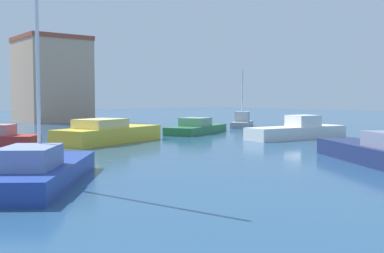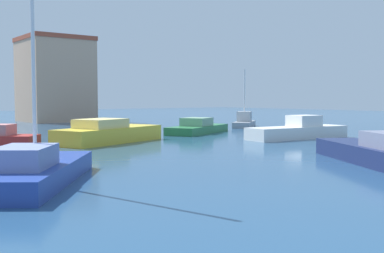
# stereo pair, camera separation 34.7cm
# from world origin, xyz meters

# --- Properties ---
(water) EXTENTS (160.00, 160.00, 0.00)m
(water) POSITION_xyz_m (15.00, 20.00, 0.00)
(water) COLOR navy
(water) RESTS_ON ground
(sailboat_grey_far_left) EXTENTS (4.96, 4.34, 5.58)m
(sailboat_grey_far_left) POSITION_xyz_m (33.97, 27.74, 0.50)
(sailboat_grey_far_left) COLOR gray
(sailboat_grey_far_left) RESTS_ON water
(motorboat_navy_behind_lamppost) EXTENTS (5.82, 8.07, 1.42)m
(motorboat_navy_behind_lamppost) POSITION_xyz_m (20.62, 5.76, 0.50)
(motorboat_navy_behind_lamppost) COLOR #19234C
(motorboat_navy_behind_lamppost) RESTS_ON water
(motorboat_white_outer_mooring) EXTENTS (8.03, 2.80, 1.62)m
(motorboat_white_outer_mooring) POSITION_xyz_m (27.89, 16.06, 0.55)
(motorboat_white_outer_mooring) COLOR white
(motorboat_white_outer_mooring) RESTS_ON water
(sailboat_blue_distant_east) EXTENTS (6.03, 7.00, 9.11)m
(sailboat_blue_distant_east) POSITION_xyz_m (7.48, 10.21, 0.49)
(sailboat_blue_distant_east) COLOR #233D93
(sailboat_blue_distant_east) RESTS_ON water
(motorboat_yellow_inner_mooring) EXTENTS (8.07, 5.23, 1.53)m
(motorboat_yellow_inner_mooring) POSITION_xyz_m (16.04, 21.53, 0.60)
(motorboat_yellow_inner_mooring) COLOR gold
(motorboat_yellow_inner_mooring) RESTS_ON water
(motorboat_green_distant_north) EXTENTS (7.33, 5.25, 1.25)m
(motorboat_green_distant_north) POSITION_xyz_m (25.34, 24.16, 0.44)
(motorboat_green_distant_north) COLOR #28703D
(motorboat_green_distant_north) RESTS_ON water
(warehouse_block) EXTENTS (7.39, 8.04, 10.02)m
(warehouse_block) POSITION_xyz_m (23.45, 49.35, 5.02)
(warehouse_block) COLOR tan
(warehouse_block) RESTS_ON ground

